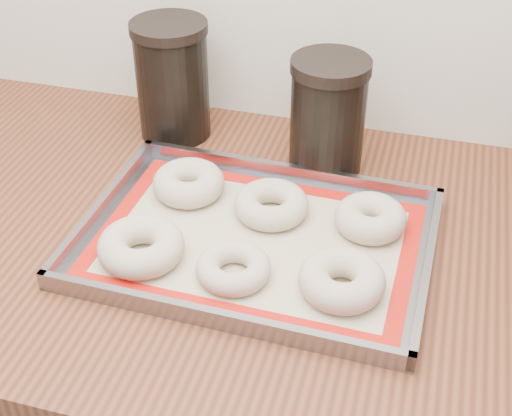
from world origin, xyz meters
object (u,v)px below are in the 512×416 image
(bagel_front_right, at_px, (342,280))
(bagel_back_right, at_px, (370,218))
(baking_tray, at_px, (256,240))
(canister_mid, at_px, (328,116))
(bagel_front_mid, at_px, (233,268))
(bagel_back_mid, at_px, (271,204))
(bagel_back_left, at_px, (189,183))
(canister_left, at_px, (172,80))
(bagel_front_left, at_px, (141,246))

(bagel_front_right, xyz_separation_m, bagel_back_right, (0.02, 0.13, -0.00))
(baking_tray, xyz_separation_m, canister_mid, (0.05, 0.21, 0.08))
(bagel_front_mid, distance_m, bagel_back_mid, 0.14)
(bagel_back_left, height_order, canister_left, canister_left)
(bagel_front_right, height_order, canister_mid, canister_mid)
(bagel_front_mid, relative_size, canister_mid, 0.53)
(bagel_front_mid, bearing_deg, canister_left, 121.73)
(bagel_front_left, xyz_separation_m, canister_left, (-0.07, 0.32, 0.07))
(bagel_back_mid, xyz_separation_m, canister_left, (-0.21, 0.18, 0.07))
(bagel_front_left, relative_size, bagel_back_left, 1.08)
(bagel_front_left, xyz_separation_m, canister_mid, (0.18, 0.28, 0.07))
(bagel_back_left, distance_m, bagel_back_mid, 0.13)
(canister_left, bearing_deg, bagel_back_right, -27.23)
(baking_tray, relative_size, bagel_back_right, 4.81)
(bagel_back_left, relative_size, canister_left, 0.54)
(bagel_back_left, distance_m, canister_mid, 0.23)
(bagel_front_left, xyz_separation_m, bagel_back_right, (0.27, 0.14, -0.00))
(bagel_back_mid, distance_m, canister_left, 0.29)
(bagel_front_left, bearing_deg, canister_left, 103.11)
(bagel_front_left, height_order, bagel_back_right, same)
(bagel_back_mid, bearing_deg, canister_mid, 72.24)
(bagel_front_mid, height_order, canister_left, canister_left)
(bagel_back_mid, height_order, canister_mid, canister_mid)
(bagel_front_mid, distance_m, bagel_back_right, 0.21)
(bagel_front_left, relative_size, bagel_back_mid, 1.08)
(bagel_back_left, bearing_deg, bagel_front_left, -93.59)
(bagel_front_left, bearing_deg, bagel_front_right, 1.47)
(baking_tray, distance_m, bagel_front_left, 0.15)
(bagel_back_mid, relative_size, canister_mid, 0.58)
(bagel_front_left, bearing_deg, bagel_back_mid, 44.62)
(bagel_back_left, height_order, bagel_back_mid, bagel_back_left)
(baking_tray, relative_size, bagel_front_right, 4.40)
(bagel_back_right, bearing_deg, canister_mid, 122.25)
(canister_left, height_order, canister_mid, canister_left)
(bagel_front_mid, relative_size, bagel_back_right, 0.97)
(bagel_back_mid, xyz_separation_m, bagel_back_right, (0.14, 0.00, 0.00))
(bagel_front_left, xyz_separation_m, bagel_back_left, (0.01, 0.15, -0.00))
(bagel_front_mid, xyz_separation_m, bagel_front_right, (0.13, 0.01, 0.00))
(bagel_front_left, distance_m, bagel_back_left, 0.15)
(baking_tray, xyz_separation_m, canister_left, (-0.21, 0.25, 0.09))
(bagel_front_right, bearing_deg, baking_tray, 152.36)
(baking_tray, bearing_deg, bagel_front_left, -151.19)
(bagel_front_left, distance_m, bagel_front_mid, 0.12)
(canister_left, bearing_deg, bagel_back_left, -63.33)
(baking_tray, relative_size, bagel_front_mid, 4.96)
(bagel_back_mid, bearing_deg, canister_left, 139.06)
(canister_left, bearing_deg, baking_tray, -49.93)
(baking_tray, bearing_deg, canister_left, 130.07)
(bagel_front_mid, bearing_deg, bagel_front_left, 178.67)
(bagel_front_left, height_order, bagel_back_left, same)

